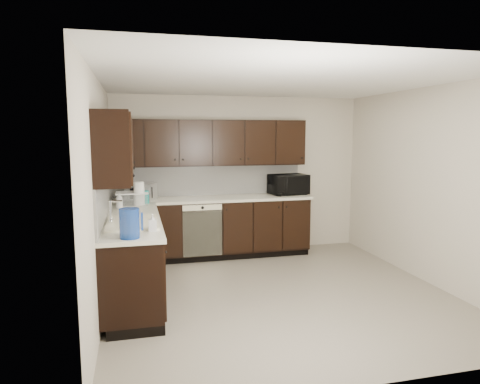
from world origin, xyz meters
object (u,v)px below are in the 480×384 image
at_px(toaster_oven, 141,192).
at_px(blue_pitcher, 130,223).
at_px(storage_bin, 132,199).
at_px(microwave, 288,184).
at_px(sink, 133,229).

distance_m(toaster_oven, blue_pitcher, 2.38).
bearing_deg(storage_bin, toaster_oven, 71.41).
distance_m(storage_bin, blue_pitcher, 2.00).
bearing_deg(blue_pitcher, microwave, 53.97).
relative_size(sink, toaster_oven, 2.08).
relative_size(toaster_oven, storage_bin, 0.96).
relative_size(toaster_oven, blue_pitcher, 1.41).
xyz_separation_m(microwave, blue_pitcher, (-2.45, -2.42, -0.02)).
relative_size(microwave, blue_pitcher, 2.08).
xyz_separation_m(toaster_oven, storage_bin, (-0.13, -0.38, -0.04)).
xyz_separation_m(storage_bin, blue_pitcher, (-0.01, -2.00, 0.06)).
xyz_separation_m(sink, storage_bin, (-0.01, 1.33, 0.14)).
distance_m(sink, storage_bin, 1.34).
height_order(sink, toaster_oven, sink).
relative_size(sink, storage_bin, 1.99).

